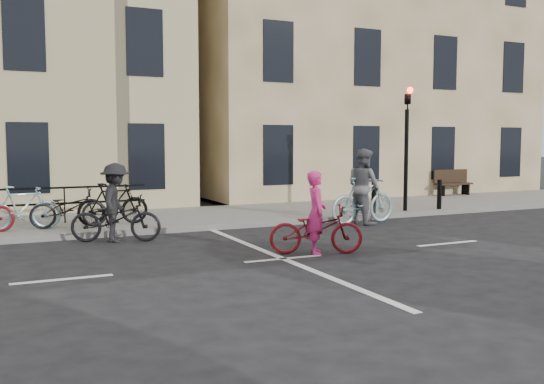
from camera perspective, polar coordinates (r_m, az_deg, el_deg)
name	(u,v)px	position (r m, az deg, el deg)	size (l,w,h in m)	color
ground	(283,259)	(11.60, 1.06, -6.33)	(120.00, 120.00, 0.00)	black
sidewalk	(36,227)	(16.38, -21.36, -3.07)	(46.00, 4.00, 0.15)	slate
building_east	(337,51)	(27.38, 6.10, 13.10)	(14.00, 10.00, 12.00)	tan
traffic_light	(407,133)	(18.37, 12.57, 5.43)	(0.18, 0.30, 3.90)	black
bollard_east	(374,198)	(17.67, 9.56, -0.52)	(0.14, 0.14, 0.90)	black
bollard_west	(439,194)	(19.13, 15.48, -0.21)	(0.14, 0.14, 0.90)	black
bench	(452,181)	(24.10, 16.59, 0.98)	(1.60, 0.41, 0.97)	black
cyclist_pink	(316,225)	(12.05, 4.17, -3.14)	(1.97, 1.28, 1.65)	maroon
cyclist_grey	(363,194)	(16.43, 8.60, -0.14)	(2.15, 1.06, 2.03)	#8DB3B9
cyclist_dark	(116,211)	(13.86, -14.49, -1.74)	(2.09, 1.33, 1.75)	black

